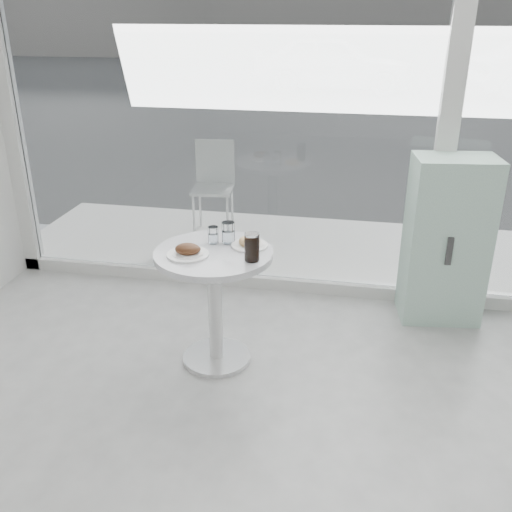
% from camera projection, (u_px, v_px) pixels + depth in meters
% --- Properties ---
extents(room_shell, '(6.00, 6.00, 6.00)m').
position_uv_depth(room_shell, '(55.00, 208.00, 0.67)').
color(room_shell, silver).
rests_on(room_shell, ground).
extents(storefront, '(5.00, 0.14, 3.00)m').
position_uv_depth(storefront, '(331.00, 71.00, 3.93)').
color(storefront, silver).
rests_on(storefront, ground).
extents(main_table, '(0.72, 0.72, 0.77)m').
position_uv_depth(main_table, '(214.00, 284.00, 3.51)').
color(main_table, silver).
rests_on(main_table, ground).
extents(patio_deck, '(5.60, 1.60, 0.05)m').
position_uv_depth(patio_deck, '(320.00, 250.00, 5.34)').
color(patio_deck, silver).
rests_on(patio_deck, ground).
extents(street, '(40.00, 24.00, 0.00)m').
position_uv_depth(street, '(358.00, 87.00, 16.32)').
color(street, '#313131').
rests_on(street, ground).
extents(mint_cabinet, '(0.60, 0.43, 1.20)m').
position_uv_depth(mint_cabinet, '(446.00, 241.00, 4.03)').
color(mint_cabinet, '#91BAA9').
rests_on(mint_cabinet, ground).
extents(patio_chair, '(0.42, 0.42, 0.89)m').
position_uv_depth(patio_chair, '(214.00, 181.00, 5.55)').
color(patio_chair, silver).
rests_on(patio_chair, patio_deck).
extents(car_white, '(4.27, 1.81, 1.44)m').
position_uv_depth(car_white, '(333.00, 63.00, 15.22)').
color(car_white, silver).
rests_on(car_white, street).
extents(plate_fritter, '(0.25, 0.25, 0.07)m').
position_uv_depth(plate_fritter, '(188.00, 251.00, 3.36)').
color(plate_fritter, white).
rests_on(plate_fritter, main_table).
extents(plate_donut, '(0.23, 0.23, 0.05)m').
position_uv_depth(plate_donut, '(250.00, 243.00, 3.49)').
color(plate_donut, white).
rests_on(plate_donut, main_table).
extents(water_tumbler_a, '(0.07, 0.07, 0.11)m').
position_uv_depth(water_tumbler_a, '(213.00, 236.00, 3.53)').
color(water_tumbler_a, white).
rests_on(water_tumbler_a, main_table).
extents(water_tumbler_b, '(0.08, 0.08, 0.13)m').
position_uv_depth(water_tumbler_b, '(228.00, 234.00, 3.53)').
color(water_tumbler_b, white).
rests_on(water_tumbler_b, main_table).
extents(cola_glass, '(0.09, 0.09, 0.17)m').
position_uv_depth(cola_glass, '(252.00, 248.00, 3.27)').
color(cola_glass, white).
rests_on(cola_glass, main_table).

